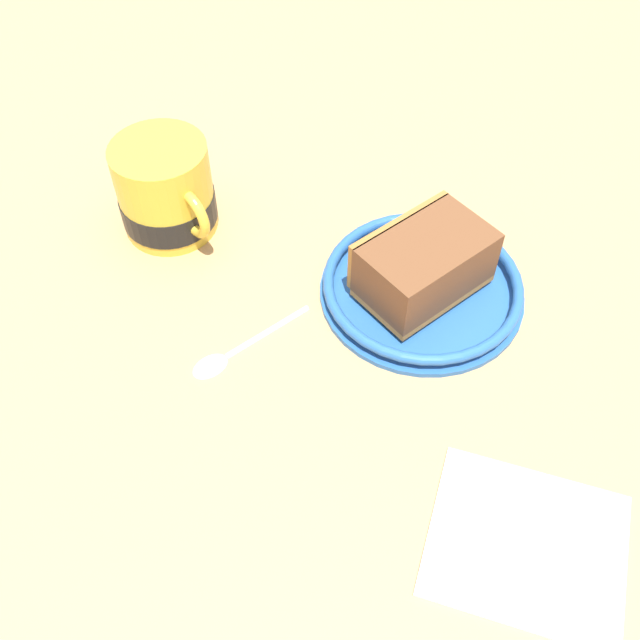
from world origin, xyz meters
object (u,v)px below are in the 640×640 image
object	(u,v)px
folded_napkin	(527,544)
teaspoon	(227,353)
cake_slice	(423,263)
tea_mug	(166,192)
small_plate	(422,287)

from	to	relation	value
folded_napkin	teaspoon	bearing A→B (deg)	3.04
cake_slice	folded_napkin	distance (cm)	22.93
cake_slice	teaspoon	world-z (taller)	cake_slice
cake_slice	tea_mug	bearing A→B (deg)	18.89
teaspoon	tea_mug	bearing A→B (deg)	-27.89
small_plate	teaspoon	bearing A→B (deg)	61.71
small_plate	folded_napkin	world-z (taller)	small_plate
small_plate	cake_slice	size ratio (longest dim) A/B	1.47
cake_slice	teaspoon	distance (cm)	17.31
tea_mug	teaspoon	bearing A→B (deg)	152.11
tea_mug	teaspoon	size ratio (longest dim) A/B	0.96
folded_napkin	tea_mug	bearing A→B (deg)	-8.72
small_plate	cake_slice	world-z (taller)	cake_slice
cake_slice	tea_mug	size ratio (longest dim) A/B	1.08
cake_slice	tea_mug	distance (cm)	23.33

